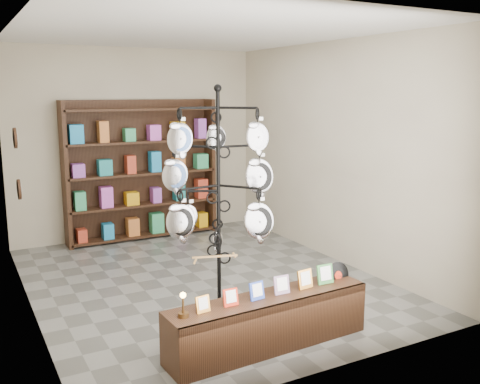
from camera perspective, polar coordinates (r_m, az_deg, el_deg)
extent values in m
plane|color=slate|center=(6.79, -4.02, -9.37)|extent=(5.00, 5.00, 0.00)
plane|color=#BFB69A|center=(8.76, -10.94, 5.09)|extent=(4.00, 0.00, 4.00)
plane|color=#BFB69A|center=(4.31, 9.59, -0.55)|extent=(4.00, 0.00, 4.00)
plane|color=#BFB69A|center=(5.91, -22.16, 1.85)|extent=(0.00, 5.00, 5.00)
plane|color=#BFB69A|center=(7.47, 9.97, 4.18)|extent=(0.00, 5.00, 5.00)
plane|color=white|center=(6.42, -4.38, 16.68)|extent=(5.00, 5.00, 0.00)
cylinder|color=black|center=(5.81, -2.21, -12.75)|extent=(0.64, 0.64, 0.03)
cylinder|color=black|center=(5.46, -2.30, -1.59)|extent=(0.05, 0.05, 2.34)
sphere|color=black|center=(5.33, -2.40, 11.01)|extent=(0.08, 0.08, 0.08)
ellipsoid|color=silver|center=(5.80, -2.41, -5.26)|extent=(0.13, 0.08, 0.24)
cube|color=#B08649|center=(5.25, -2.69, -6.88)|extent=(0.43, 0.15, 0.04)
cube|color=black|center=(5.06, 3.11, -13.65)|extent=(2.01, 0.50, 0.49)
cube|color=gold|center=(4.62, -4.00, -11.85)|extent=(0.13, 0.05, 0.15)
cube|color=red|center=(4.73, -1.01, -11.17)|extent=(0.14, 0.06, 0.15)
cube|color=#263FA5|center=(4.86, 1.80, -10.50)|extent=(0.15, 0.06, 0.16)
cube|color=#E54C33|center=(5.01, 4.46, -9.84)|extent=(0.16, 0.06, 0.17)
cube|color=gold|center=(5.16, 6.95, -9.21)|extent=(0.17, 0.06, 0.18)
cube|color=#337233|center=(5.30, 9.06, -8.65)|extent=(0.17, 0.07, 0.19)
cylinder|color=black|center=(5.49, 10.42, -8.74)|extent=(0.27, 0.08, 0.27)
cylinder|color=red|center=(5.48, 10.44, -8.75)|extent=(0.09, 0.03, 0.09)
cylinder|color=#4E3216|center=(4.56, -6.07, -12.89)|extent=(0.09, 0.09, 0.04)
cylinder|color=#4E3216|center=(4.53, -6.09, -11.95)|extent=(0.02, 0.02, 0.13)
sphere|color=#FFBF59|center=(4.50, -6.11, -10.88)|extent=(0.05, 0.05, 0.05)
cube|color=black|center=(8.75, -10.73, 2.45)|extent=(2.40, 0.04, 2.20)
cube|color=black|center=(8.32, -18.15, 1.68)|extent=(0.06, 0.36, 2.20)
cube|color=black|center=(9.03, -3.27, 2.87)|extent=(0.06, 0.36, 2.20)
cube|color=black|center=(8.81, -10.18, -4.45)|extent=(2.36, 0.36, 0.04)
cube|color=black|center=(8.70, -10.29, -1.27)|extent=(2.36, 0.36, 0.03)
cube|color=black|center=(8.61, -10.40, 1.99)|extent=(2.36, 0.36, 0.04)
cube|color=black|center=(8.55, -10.51, 5.30)|extent=(2.36, 0.36, 0.04)
cube|color=black|center=(8.52, -10.62, 8.65)|extent=(2.36, 0.36, 0.04)
cylinder|color=black|center=(6.68, -22.87, 5.32)|extent=(0.03, 0.24, 0.24)
cylinder|color=black|center=(6.75, -22.50, 0.25)|extent=(0.03, 0.24, 0.24)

